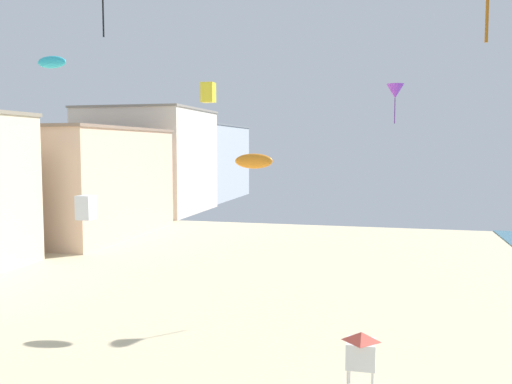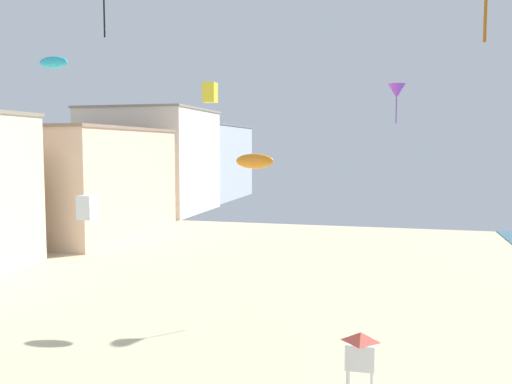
{
  "view_description": "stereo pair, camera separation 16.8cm",
  "coord_description": "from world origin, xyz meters",
  "px_view_note": "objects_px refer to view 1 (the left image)",
  "views": [
    {
      "loc": [
        7.22,
        -5.25,
        9.61
      ],
      "look_at": [
        1.45,
        18.35,
        7.56
      ],
      "focal_mm": 37.82,
      "sensor_mm": 36.0,
      "label": 1
    },
    {
      "loc": [
        7.38,
        -5.21,
        9.61
      ],
      "look_at": [
        1.45,
        18.35,
        7.56
      ],
      "focal_mm": 37.82,
      "sensor_mm": 36.0,
      "label": 2
    }
  ],
  "objects_px": {
    "lifeguard_stand": "(361,350)",
    "kite_cyan_parafoil": "(52,62)",
    "kite_white_box": "(86,208)",
    "kite_orange_parafoil": "(254,161)",
    "kite_purple_delta": "(395,91)",
    "kite_yellow_box": "(208,92)"
  },
  "relations": [
    {
      "from": "kite_yellow_box",
      "to": "lifeguard_stand",
      "type": "bearing_deg",
      "value": -58.06
    },
    {
      "from": "kite_orange_parafoil",
      "to": "kite_cyan_parafoil",
      "type": "height_order",
      "value": "kite_cyan_parafoil"
    },
    {
      "from": "lifeguard_stand",
      "to": "kite_purple_delta",
      "type": "height_order",
      "value": "kite_purple_delta"
    },
    {
      "from": "kite_yellow_box",
      "to": "kite_orange_parafoil",
      "type": "height_order",
      "value": "kite_yellow_box"
    },
    {
      "from": "kite_orange_parafoil",
      "to": "kite_purple_delta",
      "type": "relative_size",
      "value": 0.89
    },
    {
      "from": "kite_yellow_box",
      "to": "kite_orange_parafoil",
      "type": "bearing_deg",
      "value": -59.19
    },
    {
      "from": "kite_white_box",
      "to": "kite_purple_delta",
      "type": "bearing_deg",
      "value": 27.02
    },
    {
      "from": "lifeguard_stand",
      "to": "kite_orange_parafoil",
      "type": "distance_m",
      "value": 14.3
    },
    {
      "from": "kite_orange_parafoil",
      "to": "kite_cyan_parafoil",
      "type": "relative_size",
      "value": 1.17
    },
    {
      "from": "kite_white_box",
      "to": "kite_purple_delta",
      "type": "relative_size",
      "value": 0.55
    },
    {
      "from": "kite_yellow_box",
      "to": "kite_white_box",
      "type": "xyz_separation_m",
      "value": [
        -2.78,
        -14.0,
        -7.88
      ]
    },
    {
      "from": "lifeguard_stand",
      "to": "kite_cyan_parafoil",
      "type": "height_order",
      "value": "kite_cyan_parafoil"
    },
    {
      "from": "kite_purple_delta",
      "to": "kite_cyan_parafoil",
      "type": "height_order",
      "value": "kite_cyan_parafoil"
    },
    {
      "from": "kite_white_box",
      "to": "kite_orange_parafoil",
      "type": "xyz_separation_m",
      "value": [
        9.28,
        3.09,
        2.67
      ]
    },
    {
      "from": "kite_purple_delta",
      "to": "kite_cyan_parafoil",
      "type": "relative_size",
      "value": 1.31
    },
    {
      "from": "kite_cyan_parafoil",
      "to": "kite_purple_delta",
      "type": "bearing_deg",
      "value": 17.59
    },
    {
      "from": "kite_cyan_parafoil",
      "to": "kite_yellow_box",
      "type": "bearing_deg",
      "value": 62.04
    },
    {
      "from": "kite_yellow_box",
      "to": "kite_purple_delta",
      "type": "bearing_deg",
      "value": -19.47
    },
    {
      "from": "lifeguard_stand",
      "to": "kite_cyan_parafoil",
      "type": "bearing_deg",
      "value": 146.83
    },
    {
      "from": "kite_white_box",
      "to": "kite_cyan_parafoil",
      "type": "distance_m",
      "value": 9.69
    },
    {
      "from": "lifeguard_stand",
      "to": "kite_white_box",
      "type": "xyz_separation_m",
      "value": [
        -16.12,
        7.4,
        4.24
      ]
    },
    {
      "from": "kite_white_box",
      "to": "kite_yellow_box",
      "type": "bearing_deg",
      "value": 78.78
    }
  ]
}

